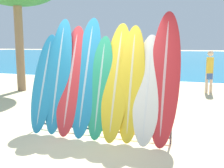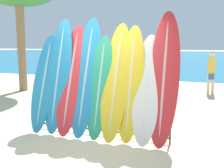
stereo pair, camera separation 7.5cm
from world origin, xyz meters
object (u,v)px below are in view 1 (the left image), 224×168
at_px(surfboard_slot_4, 100,87).
at_px(surfboard_slot_2, 71,79).
at_px(surfboard_rack, 99,112).
at_px(person_mid_beach, 210,70).
at_px(surfboard_slot_3, 86,76).
at_px(surfboard_slot_6, 131,83).
at_px(person_far_left, 118,70).
at_px(person_near_water, 165,74).
at_px(surfboard_slot_5, 116,81).
at_px(surfboard_slot_7, 148,89).
at_px(surfboard_slot_8, 165,77).
at_px(surfboard_slot_1, 58,75).
at_px(surfboard_slot_0, 44,82).

bearing_deg(surfboard_slot_4, surfboard_slot_2, 176.58).
bearing_deg(surfboard_rack, person_mid_beach, 68.99).
xyz_separation_m(surfboard_slot_3, person_mid_beach, (2.58, 5.78, -0.34)).
relative_size(surfboard_slot_6, person_far_left, 1.43).
distance_m(surfboard_rack, person_near_water, 4.07).
bearing_deg(person_far_left, person_near_water, 127.88).
distance_m(surfboard_slot_3, person_near_water, 4.06).
bearing_deg(person_mid_beach, surfboard_slot_2, 49.70).
height_order(surfboard_slot_4, person_mid_beach, surfboard_slot_4).
distance_m(surfboard_rack, surfboard_slot_4, 0.53).
relative_size(surfboard_slot_2, surfboard_slot_6, 1.01).
xyz_separation_m(surfboard_slot_5, surfboard_slot_7, (0.66, -0.05, -0.13)).
bearing_deg(surfboard_slot_4, person_near_water, 78.99).
relative_size(surfboard_slot_3, surfboard_slot_7, 1.18).
bearing_deg(surfboard_slot_8, surfboard_slot_4, -176.87).
relative_size(surfboard_slot_5, surfboard_slot_8, 0.92).
height_order(surfboard_slot_2, surfboard_slot_4, surfboard_slot_2).
bearing_deg(surfboard_slot_1, surfboard_slot_0, -174.03).
height_order(surfboard_slot_0, surfboard_slot_6, surfboard_slot_6).
bearing_deg(person_mid_beach, person_near_water, 38.62).
distance_m(surfboard_slot_6, person_near_water, 3.96).
height_order(surfboard_rack, surfboard_slot_6, surfboard_slot_6).
xyz_separation_m(surfboard_slot_1, surfboard_slot_8, (2.30, 0.03, 0.04)).
bearing_deg(surfboard_rack, person_near_water, 78.81).
bearing_deg(person_far_left, surfboard_slot_4, 82.40).
relative_size(surfboard_slot_4, surfboard_slot_7, 0.99).
bearing_deg(surfboard_rack, surfboard_slot_7, 0.28).
xyz_separation_m(surfboard_slot_4, surfboard_slot_8, (1.30, 0.07, 0.24)).
xyz_separation_m(surfboard_slot_6, surfboard_slot_7, (0.34, -0.02, -0.09)).
bearing_deg(surfboard_slot_0, surfboard_slot_2, 2.78).
bearing_deg(surfboard_slot_3, surfboard_slot_0, -176.32).
bearing_deg(surfboard_slot_8, surfboard_slot_3, 179.91).
height_order(surfboard_slot_1, surfboard_slot_8, surfboard_slot_8).
bearing_deg(person_mid_beach, surfboard_slot_4, 55.48).
bearing_deg(surfboard_slot_1, surfboard_slot_3, 2.48).
bearing_deg(surfboard_slot_2, person_near_water, 69.63).
height_order(person_mid_beach, person_far_left, person_mid_beach).
bearing_deg(person_far_left, surfboard_slot_5, 86.00).
bearing_deg(surfboard_slot_1, surfboard_slot_2, -0.76).
distance_m(surfboard_rack, surfboard_slot_7, 1.14).
bearing_deg(surfboard_rack, surfboard_slot_4, 26.17).
height_order(surfboard_slot_7, person_far_left, surfboard_slot_7).
xyz_separation_m(surfboard_rack, surfboard_slot_1, (-0.98, 0.05, 0.72)).
bearing_deg(surfboard_slot_6, person_far_left, 110.57).
height_order(surfboard_slot_0, surfboard_slot_2, surfboard_slot_2).
bearing_deg(surfboard_slot_2, surfboard_slot_0, -177.22).
relative_size(surfboard_slot_0, surfboard_slot_3, 0.86).
bearing_deg(surfboard_slot_3, surfboard_rack, -13.89).
distance_m(surfboard_slot_3, person_mid_beach, 6.34).
relative_size(surfboard_slot_0, surfboard_slot_6, 0.93).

